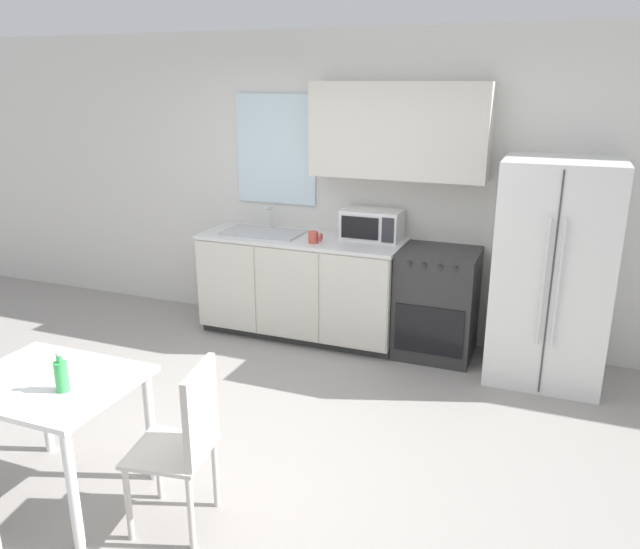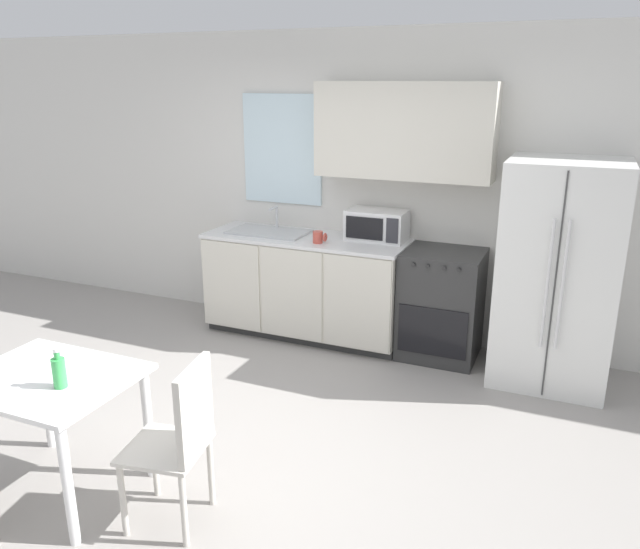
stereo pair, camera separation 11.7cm
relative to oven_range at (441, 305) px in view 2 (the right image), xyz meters
name	(u,v)px [view 2 (the right image)]	position (x,y,z in m)	size (l,w,h in m)	color
ground_plane	(236,444)	(-0.90, -1.90, -0.46)	(12.00, 12.00, 0.00)	gray
wall_back	(362,178)	(-0.83, 0.29, 0.98)	(12.00, 0.38, 2.70)	silver
kitchen_counter	(306,286)	(-1.24, -0.03, 0.01)	(1.84, 0.66, 0.94)	#333333
oven_range	(441,305)	(0.00, 0.00, 0.00)	(0.64, 0.60, 0.92)	#2D2D2D
refrigerator	(558,274)	(0.89, -0.09, 0.40)	(0.85, 0.80, 1.73)	silver
kitchen_sink	(269,231)	(-1.61, -0.02, 0.49)	(0.72, 0.41, 0.22)	#B7BABC
microwave	(377,225)	(-0.63, 0.11, 0.61)	(0.51, 0.31, 0.26)	silver
coffee_mug	(319,237)	(-1.05, -0.19, 0.53)	(0.12, 0.09, 0.10)	#BF4C3F
dining_table	(50,396)	(-1.60, -2.70, 0.14)	(0.92, 0.75, 0.72)	white
dining_chair_side	(181,434)	(-0.76, -2.65, 0.08)	(0.46, 0.46, 0.93)	beige
drink_bottle	(59,372)	(-1.43, -2.76, 0.35)	(0.07, 0.07, 0.22)	#3FB259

